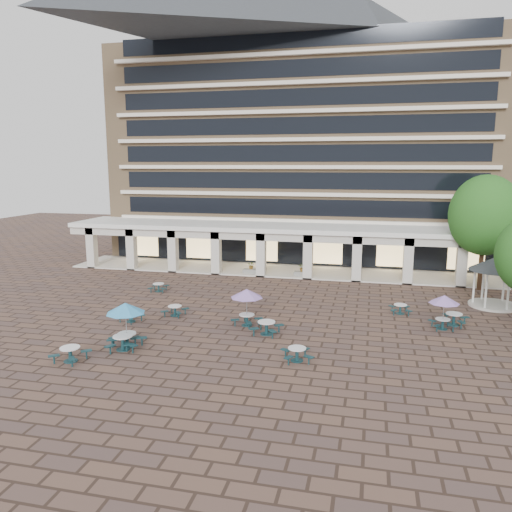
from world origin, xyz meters
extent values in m
plane|color=brown|center=(0.00, 0.00, 0.00)|extent=(120.00, 120.00, 0.00)
cube|color=#A1805B|center=(0.00, 25.50, 11.00)|extent=(40.00, 15.00, 22.00)
cube|color=silver|center=(0.00, 17.75, 4.50)|extent=(36.80, 0.50, 0.35)
cube|color=black|center=(0.00, 17.98, 5.80)|extent=(35.20, 0.05, 1.60)
cube|color=silver|center=(0.00, 17.75, 7.10)|extent=(36.80, 0.50, 0.35)
cube|color=black|center=(0.00, 17.98, 8.40)|extent=(35.20, 0.05, 1.60)
cube|color=silver|center=(0.00, 17.75, 9.70)|extent=(36.80, 0.50, 0.35)
cube|color=black|center=(0.00, 17.98, 11.00)|extent=(35.20, 0.05, 1.60)
cube|color=silver|center=(0.00, 17.75, 12.30)|extent=(36.80, 0.50, 0.35)
cube|color=black|center=(0.00, 17.98, 13.60)|extent=(35.20, 0.05, 1.60)
cube|color=silver|center=(0.00, 17.75, 14.90)|extent=(36.80, 0.50, 0.35)
cube|color=black|center=(0.00, 17.98, 16.20)|extent=(35.20, 0.05, 1.60)
cube|color=silver|center=(0.00, 17.75, 17.50)|extent=(36.80, 0.50, 0.35)
cube|color=black|center=(0.00, 17.98, 18.80)|extent=(35.20, 0.05, 1.60)
cube|color=silver|center=(0.00, 17.75, 20.10)|extent=(36.80, 0.50, 0.35)
cube|color=black|center=(0.00, 17.98, 21.40)|extent=(35.20, 0.05, 1.60)
cube|color=white|center=(0.00, 15.00, 4.20)|extent=(42.00, 6.60, 0.40)
cube|color=beige|center=(0.00, 12.15, 3.75)|extent=(42.00, 0.30, 0.90)
cube|color=black|center=(0.00, 17.70, 1.80)|extent=(38.00, 0.15, 3.20)
cube|color=beige|center=(0.00, 15.00, 0.06)|extent=(42.00, 6.00, 0.12)
cube|color=beige|center=(-19.00, 12.40, 2.00)|extent=(0.80, 0.80, 4.00)
cube|color=beige|center=(-14.78, 12.40, 2.00)|extent=(0.80, 0.80, 4.00)
cube|color=beige|center=(-10.56, 12.40, 2.00)|extent=(0.80, 0.80, 4.00)
cube|color=beige|center=(-6.33, 12.40, 2.00)|extent=(0.80, 0.80, 4.00)
cube|color=beige|center=(-2.11, 12.40, 2.00)|extent=(0.80, 0.80, 4.00)
cube|color=beige|center=(2.11, 12.40, 2.00)|extent=(0.80, 0.80, 4.00)
cube|color=beige|center=(6.33, 12.40, 2.00)|extent=(0.80, 0.80, 4.00)
cube|color=beige|center=(10.56, 12.40, 2.00)|extent=(0.80, 0.80, 4.00)
cube|color=beige|center=(14.78, 12.40, 2.00)|extent=(0.80, 0.80, 4.00)
cube|color=#FFD88C|center=(-16.00, 17.55, 1.60)|extent=(3.20, 0.08, 2.40)
cube|color=#FFD88C|center=(-9.60, 17.55, 1.60)|extent=(3.20, 0.08, 2.40)
cube|color=#FFD88C|center=(-3.20, 17.55, 1.60)|extent=(3.20, 0.08, 2.40)
cube|color=#FFD88C|center=(3.20, 17.55, 1.60)|extent=(3.20, 0.08, 2.40)
cube|color=#FFD88C|center=(9.60, 17.55, 1.60)|extent=(3.20, 0.08, 2.40)
cube|color=#FFD88C|center=(16.00, 17.55, 1.60)|extent=(3.20, 0.08, 2.40)
cylinder|color=#153640|center=(-7.35, -9.11, 0.02)|extent=(0.71, 0.71, 0.04)
cylinder|color=#153640|center=(-7.35, -9.11, 0.33)|extent=(0.18, 0.18, 0.67)
cylinder|color=white|center=(-7.35, -9.11, 0.74)|extent=(1.01, 1.01, 0.05)
cube|color=#153640|center=(-6.74, -8.62, 0.44)|extent=(0.61, 0.57, 0.05)
cylinder|color=#153640|center=(-6.74, -8.62, 0.21)|extent=(0.08, 0.08, 0.42)
cube|color=#153640|center=(-7.84, -8.49, 0.44)|extent=(0.57, 0.61, 0.05)
cylinder|color=#153640|center=(-7.84, -8.49, 0.21)|extent=(0.08, 0.08, 0.42)
cube|color=#153640|center=(-7.97, -9.59, 0.44)|extent=(0.61, 0.57, 0.05)
cylinder|color=#153640|center=(-7.97, -9.59, 0.21)|extent=(0.08, 0.08, 0.42)
cube|color=#153640|center=(-6.87, -9.72, 0.44)|extent=(0.57, 0.61, 0.05)
cylinder|color=#153640|center=(-6.87, -9.72, 0.21)|extent=(0.08, 0.08, 0.42)
cylinder|color=#153640|center=(1.61, -2.76, 0.02)|extent=(0.74, 0.74, 0.04)
cylinder|color=#153640|center=(1.61, -2.76, 0.35)|extent=(0.19, 0.19, 0.70)
cylinder|color=white|center=(1.61, -2.76, 0.77)|extent=(1.06, 1.06, 0.05)
cube|color=#153640|center=(2.27, -2.27, 0.46)|extent=(0.64, 0.58, 0.05)
cylinder|color=#153640|center=(2.27, -2.27, 0.22)|extent=(0.08, 0.08, 0.44)
cube|color=#153640|center=(1.11, -2.10, 0.46)|extent=(0.58, 0.64, 0.05)
cylinder|color=#153640|center=(1.11, -2.10, 0.22)|extent=(0.08, 0.08, 0.44)
cube|color=#153640|center=(0.95, -3.26, 0.46)|extent=(0.64, 0.58, 0.05)
cylinder|color=#153640|center=(0.95, -3.26, 0.22)|extent=(0.08, 0.08, 0.44)
cube|color=#153640|center=(2.10, -3.42, 0.46)|extent=(0.58, 0.64, 0.05)
cylinder|color=#153640|center=(2.10, -3.42, 0.22)|extent=(0.08, 0.08, 0.44)
cylinder|color=#153640|center=(3.98, -6.39, 0.02)|extent=(0.66, 0.66, 0.04)
cylinder|color=#153640|center=(3.98, -6.39, 0.31)|extent=(0.17, 0.17, 0.62)
cylinder|color=white|center=(3.98, -6.39, 0.69)|extent=(0.94, 0.94, 0.05)
cube|color=#153640|center=(4.31, -5.73, 0.41)|extent=(0.47, 0.58, 0.05)
cylinder|color=#153640|center=(4.31, -5.73, 0.20)|extent=(0.08, 0.08, 0.40)
cube|color=#153640|center=(3.33, -6.06, 0.41)|extent=(0.58, 0.47, 0.05)
cylinder|color=#153640|center=(3.33, -6.06, 0.20)|extent=(0.08, 0.08, 0.40)
cube|color=#153640|center=(3.65, -7.04, 0.41)|extent=(0.47, 0.58, 0.05)
cylinder|color=#153640|center=(3.65, -7.04, 0.20)|extent=(0.08, 0.08, 0.40)
cube|color=#153640|center=(4.64, -6.72, 0.41)|extent=(0.58, 0.47, 0.05)
cylinder|color=#153640|center=(4.64, -6.72, 0.20)|extent=(0.08, 0.08, 0.40)
cylinder|color=#153640|center=(-5.52, -6.51, 0.02)|extent=(0.72, 0.72, 0.04)
cylinder|color=#153640|center=(-5.52, -6.51, 0.34)|extent=(0.19, 0.19, 0.68)
cylinder|color=white|center=(-5.52, -6.51, 0.75)|extent=(1.03, 1.03, 0.05)
cube|color=#153640|center=(-4.80, -6.16, 0.45)|extent=(0.64, 0.50, 0.05)
cylinder|color=#153640|center=(-4.80, -6.16, 0.22)|extent=(0.08, 0.08, 0.43)
cube|color=#153640|center=(-5.87, -5.78, 0.45)|extent=(0.50, 0.64, 0.05)
cylinder|color=#153640|center=(-5.87, -5.78, 0.22)|extent=(0.08, 0.08, 0.43)
cube|color=#153640|center=(-6.25, -6.85, 0.45)|extent=(0.64, 0.50, 0.05)
cylinder|color=#153640|center=(-6.25, -6.85, 0.22)|extent=(0.08, 0.08, 0.43)
cube|color=#153640|center=(-5.17, -7.23, 0.45)|extent=(0.50, 0.64, 0.05)
cylinder|color=#153640|center=(-5.17, -7.23, 0.22)|extent=(0.08, 0.08, 0.43)
cylinder|color=gray|center=(-5.52, -6.51, 1.24)|extent=(0.05, 0.05, 2.47)
cone|color=#3690CB|center=(-5.52, -6.51, 2.21)|extent=(2.16, 2.16, 0.57)
cylinder|color=#153640|center=(-5.51, -7.01, 0.02)|extent=(0.74, 0.74, 0.04)
cylinder|color=#153640|center=(-5.51, -7.01, 0.35)|extent=(0.19, 0.19, 0.70)
cylinder|color=white|center=(-5.51, -7.01, 0.77)|extent=(1.06, 1.06, 0.05)
cube|color=#153640|center=(-5.16, -6.26, 0.47)|extent=(0.51, 0.65, 0.05)
cylinder|color=#153640|center=(-5.16, -6.26, 0.22)|extent=(0.08, 0.08, 0.44)
cube|color=#153640|center=(-6.26, -6.66, 0.47)|extent=(0.65, 0.51, 0.05)
cylinder|color=#153640|center=(-6.26, -6.66, 0.22)|extent=(0.08, 0.08, 0.44)
cube|color=#153640|center=(-5.86, -7.76, 0.47)|extent=(0.51, 0.65, 0.05)
cylinder|color=#153640|center=(-5.86, -7.76, 0.22)|extent=(0.08, 0.08, 0.44)
cube|color=#153640|center=(-4.76, -7.35, 0.47)|extent=(0.65, 0.51, 0.05)
cylinder|color=#153640|center=(-4.76, -7.35, 0.22)|extent=(0.08, 0.08, 0.44)
cylinder|color=#153640|center=(0.06, -1.44, 0.02)|extent=(0.68, 0.68, 0.04)
cylinder|color=#153640|center=(0.06, -1.44, 0.32)|extent=(0.17, 0.17, 0.64)
cylinder|color=white|center=(0.06, -1.44, 0.71)|extent=(0.97, 0.97, 0.05)
cube|color=#153640|center=(0.74, -1.12, 0.42)|extent=(0.60, 0.47, 0.05)
cylinder|color=#153640|center=(0.74, -1.12, 0.20)|extent=(0.08, 0.08, 0.41)
cube|color=#153640|center=(-0.26, -0.75, 0.42)|extent=(0.47, 0.60, 0.05)
cylinder|color=#153640|center=(-0.26, -0.75, 0.20)|extent=(0.08, 0.08, 0.41)
cube|color=#153640|center=(-0.62, -1.75, 0.42)|extent=(0.60, 0.47, 0.05)
cylinder|color=#153640|center=(-0.62, -1.75, 0.20)|extent=(0.08, 0.08, 0.41)
cube|color=#153640|center=(0.38, -2.12, 0.42)|extent=(0.47, 0.60, 0.05)
cylinder|color=#153640|center=(0.38, -2.12, 0.20)|extent=(0.08, 0.08, 0.41)
cylinder|color=gray|center=(0.06, -1.44, 1.16)|extent=(0.05, 0.05, 2.32)
cone|color=#9670BF|center=(0.06, -1.44, 2.08)|extent=(2.03, 2.03, 0.53)
cylinder|color=#153640|center=(12.74, 1.65, 0.02)|extent=(0.70, 0.70, 0.04)
cylinder|color=#153640|center=(12.74, 1.65, 0.33)|extent=(0.18, 0.18, 0.66)
cylinder|color=white|center=(12.74, 1.65, 0.73)|extent=(1.00, 1.00, 0.05)
cube|color=#153640|center=(13.44, 1.99, 0.44)|extent=(0.62, 0.49, 0.05)
cylinder|color=#153640|center=(13.44, 1.99, 0.21)|extent=(0.08, 0.08, 0.42)
cube|color=#153640|center=(12.40, 2.35, 0.44)|extent=(0.49, 0.62, 0.05)
cylinder|color=#153640|center=(12.40, 2.35, 0.21)|extent=(0.08, 0.08, 0.42)
cube|color=#153640|center=(12.03, 1.31, 0.44)|extent=(0.62, 0.49, 0.05)
cylinder|color=#153640|center=(12.03, 1.31, 0.21)|extent=(0.08, 0.08, 0.42)
cube|color=#153640|center=(13.08, 0.95, 0.44)|extent=(0.49, 0.62, 0.05)
cylinder|color=#153640|center=(13.08, 0.95, 0.21)|extent=(0.08, 0.08, 0.42)
cylinder|color=#153640|center=(-7.41, -2.39, 0.02)|extent=(0.60, 0.60, 0.03)
cylinder|color=#153640|center=(-7.41, -2.39, 0.28)|extent=(0.15, 0.15, 0.57)
cylinder|color=white|center=(-7.41, -2.39, 0.63)|extent=(0.86, 0.86, 0.04)
cube|color=#153640|center=(-6.81, -2.07, 0.38)|extent=(0.53, 0.44, 0.04)
cylinder|color=#153640|center=(-6.81, -2.07, 0.18)|extent=(0.07, 0.07, 0.36)
cube|color=#153640|center=(-7.72, -1.79, 0.38)|extent=(0.44, 0.53, 0.04)
cylinder|color=#153640|center=(-7.72, -1.79, 0.18)|extent=(0.07, 0.07, 0.36)
cube|color=#153640|center=(-8.00, -2.70, 0.38)|extent=(0.53, 0.44, 0.04)
cylinder|color=#153640|center=(-8.00, -2.70, 0.18)|extent=(0.07, 0.07, 0.36)
cube|color=#153640|center=(-7.09, -2.98, 0.38)|extent=(0.44, 0.53, 0.04)
cylinder|color=#153640|center=(-7.09, -2.98, 0.18)|extent=(0.07, 0.07, 0.36)
cylinder|color=#153640|center=(-5.13, -0.53, 0.02)|extent=(0.64, 0.64, 0.04)
cylinder|color=#153640|center=(-5.13, -0.53, 0.30)|extent=(0.16, 0.16, 0.60)
cylinder|color=white|center=(-5.13, -0.53, 0.66)|extent=(0.91, 0.91, 0.05)
cube|color=#153640|center=(-4.59, -0.08, 0.40)|extent=(0.55, 0.52, 0.05)
cylinder|color=#153640|center=(-4.59, -0.08, 0.19)|extent=(0.07, 0.07, 0.38)
cube|color=#153640|center=(-5.58, 0.01, 0.40)|extent=(0.52, 0.55, 0.05)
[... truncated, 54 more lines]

